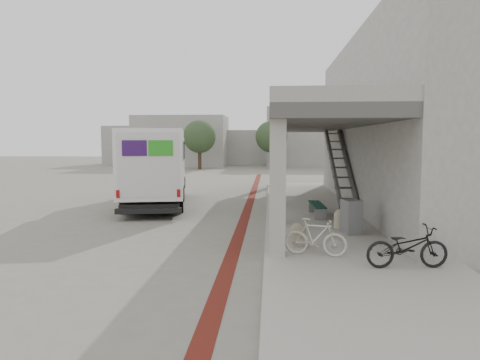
# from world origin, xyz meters

# --- Properties ---
(ground) EXTENTS (120.00, 120.00, 0.00)m
(ground) POSITION_xyz_m (0.00, 0.00, 0.00)
(ground) COLOR slate
(ground) RESTS_ON ground
(bike_lane_stripe) EXTENTS (0.35, 40.00, 0.01)m
(bike_lane_stripe) POSITION_xyz_m (1.00, 2.00, 0.01)
(bike_lane_stripe) COLOR #541810
(bike_lane_stripe) RESTS_ON ground
(sidewalk) EXTENTS (4.40, 28.00, 0.12)m
(sidewalk) POSITION_xyz_m (4.00, 0.00, 0.06)
(sidewalk) COLOR gray
(sidewalk) RESTS_ON ground
(transit_building) EXTENTS (7.60, 17.00, 7.00)m
(transit_building) POSITION_xyz_m (6.83, 4.50, 3.40)
(transit_building) COLOR gray
(transit_building) RESTS_ON ground
(distant_backdrop) EXTENTS (28.00, 10.00, 6.50)m
(distant_backdrop) POSITION_xyz_m (-2.84, 35.89, 2.70)
(distant_backdrop) COLOR gray
(distant_backdrop) RESTS_ON ground
(tree_left) EXTENTS (3.20, 3.20, 4.80)m
(tree_left) POSITION_xyz_m (-5.00, 28.00, 3.18)
(tree_left) COLOR #38281C
(tree_left) RESTS_ON ground
(tree_mid) EXTENTS (3.20, 3.20, 4.80)m
(tree_mid) POSITION_xyz_m (2.00, 30.00, 3.18)
(tree_mid) COLOR #38281C
(tree_mid) RESTS_ON ground
(tree_right) EXTENTS (3.20, 3.20, 4.80)m
(tree_right) POSITION_xyz_m (10.00, 29.00, 3.18)
(tree_right) COLOR #38281C
(tree_right) RESTS_ON ground
(fedex_truck) EXTENTS (3.71, 7.96, 3.27)m
(fedex_truck) POSITION_xyz_m (-3.05, 4.77, 1.74)
(fedex_truck) COLOR black
(fedex_truck) RESTS_ON ground
(bench) EXTENTS (0.49, 1.89, 0.44)m
(bench) POSITION_xyz_m (3.62, 1.91, 0.43)
(bench) COLOR gray
(bench) RESTS_ON sidewalk
(bollard_near) EXTENTS (0.39, 0.39, 0.59)m
(bollard_near) POSITION_xyz_m (4.11, -0.16, 0.41)
(bollard_near) COLOR tan
(bollard_near) RESTS_ON sidewalk
(bollard_far) EXTENTS (0.40, 0.40, 0.60)m
(bollard_far) POSITION_xyz_m (2.65, -2.58, 0.42)
(bollard_far) COLOR gray
(bollard_far) RESTS_ON sidewalk
(utility_cabinet) EXTENTS (0.58, 0.68, 0.99)m
(utility_cabinet) POSITION_xyz_m (4.30, -0.96, 0.61)
(utility_cabinet) COLOR gray
(utility_cabinet) RESTS_ON sidewalk
(bicycle_black) EXTENTS (1.80, 0.78, 0.92)m
(bicycle_black) POSITION_xyz_m (4.84, -4.34, 0.58)
(bicycle_black) COLOR black
(bicycle_black) RESTS_ON sidewalk
(bicycle_cream) EXTENTS (1.54, 0.76, 0.89)m
(bicycle_cream) POSITION_xyz_m (3.00, -3.50, 0.57)
(bicycle_cream) COLOR #BBB3A5
(bicycle_cream) RESTS_ON sidewalk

